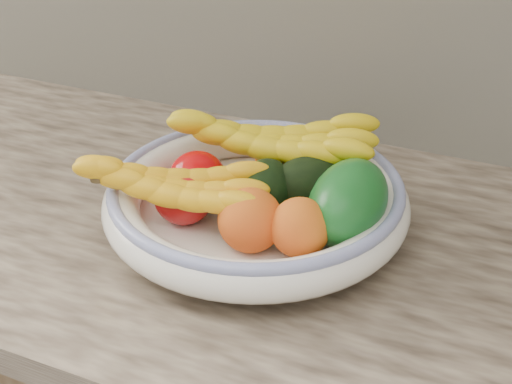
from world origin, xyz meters
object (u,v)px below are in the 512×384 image
Objects in this scene: banana_bunch_back at (270,146)px; banana_bunch_front at (171,190)px; fruit_bowl at (256,200)px; green_mango at (348,202)px.

banana_bunch_front is at bearing -125.90° from banana_bunch_back.
banana_bunch_back is 0.16m from banana_bunch_front.
fruit_bowl is 1.30× the size of banana_bunch_back.
green_mango is at bearing 0.78° from banana_bunch_front.
banana_bunch_back is 1.19× the size of banana_bunch_front.
banana_bunch_front is (-0.20, -0.07, 0.01)m from green_mango.
fruit_bowl is at bearing 179.11° from green_mango.
banana_bunch_back is at bearing 47.18° from banana_bunch_front.
banana_bunch_back is at bearing 150.16° from green_mango.
banana_bunch_front reaches higher than fruit_bowl.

